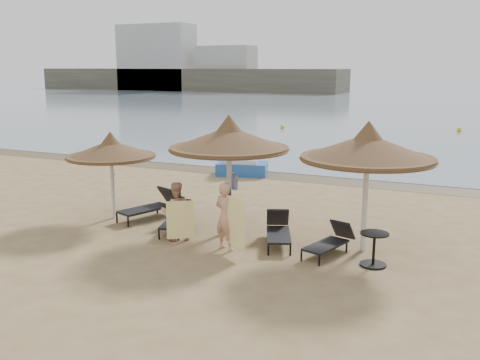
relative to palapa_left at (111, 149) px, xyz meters
The scene contains 21 objects.
ground 4.38m from the palapa_left, 22.93° to the right, with size 160.00×160.00×0.00m, color #957E57.
sea 78.60m from the palapa_left, 87.40° to the left, with size 200.00×140.00×0.03m, color slate.
wet_sand_strip 8.90m from the palapa_left, 65.72° to the left, with size 200.00×1.60×0.01m, color brown.
far_shore 79.30m from the palapa_left, 105.76° to the left, with size 150.00×54.80×12.00m.
palapa_left is the anchor object (origin of this frame).
palapa_center 3.75m from the palapa_left, ahead, with size 3.23×3.23×3.20m.
palapa_right 7.39m from the palapa_left, ahead, with size 3.22×3.22×3.20m.
lounger_far_left 2.03m from the palapa_left, 23.82° to the left, with size 1.26×2.01×0.86m.
lounger_near_left 2.92m from the palapa_left, ahead, with size 1.02×1.81×0.77m.
lounger_near_right 5.55m from the palapa_left, ahead, with size 1.18×1.83×0.78m.
lounger_far_right 6.94m from the palapa_left, ahead, with size 0.98×1.71×0.73m.
side_table 8.02m from the palapa_left, ahead, with size 0.64×0.64×0.78m.
person_left 3.17m from the palapa_left, 20.48° to the right, with size 0.82×0.53×1.79m, color tan.
person_right 4.58m from the palapa_left, 15.62° to the right, with size 0.91×0.59×1.98m, color tan.
towel_left 3.68m from the palapa_left, 23.94° to the right, with size 0.59×0.40×0.98m.
towel_right 5.01m from the palapa_left, 17.35° to the right, with size 0.74×0.47×1.20m.
bag_patterned 3.80m from the palapa_left, ahead, with size 0.34×0.21×0.41m.
bag_dark 3.84m from the palapa_left, ahead, with size 0.24×0.14×0.32m.
pedal_boat 7.72m from the palapa_left, 83.62° to the left, with size 2.31×1.73×0.96m.
buoy_left 24.24m from the palapa_left, 97.76° to the left, with size 0.32×0.32×0.32m, color yellow.
buoy_mid 28.42m from the palapa_left, 72.58° to the left, with size 0.34×0.34×0.34m, color yellow.
Camera 1 is at (6.18, -10.99, 4.44)m, focal length 40.00 mm.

